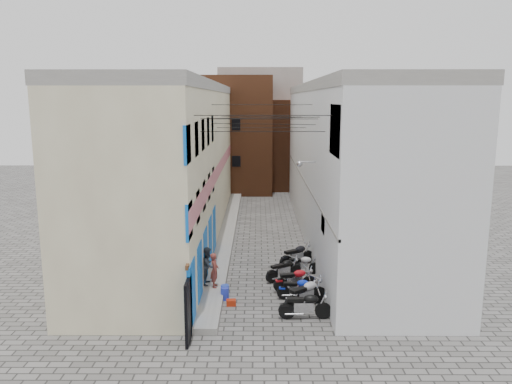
{
  "coord_description": "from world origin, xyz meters",
  "views": [
    {
      "loc": [
        -0.18,
        -16.07,
        8.08
      ],
      "look_at": [
        -0.31,
        11.11,
        3.0
      ],
      "focal_mm": 35.0,
      "sensor_mm": 36.0,
      "label": 1
    }
  ],
  "objects_px": {
    "motorcycle_e": "(284,268)",
    "red_crate": "(231,303)",
    "motorcycle_a": "(305,304)",
    "person_a": "(215,270)",
    "person_b": "(208,266)",
    "motorcycle_b": "(306,293)",
    "motorcycle_g": "(297,254)",
    "motorcycle_f": "(302,263)",
    "water_jug_near": "(225,294)",
    "motorcycle_c": "(298,287)",
    "motorcycle_d": "(295,278)",
    "water_jug_far": "(225,291)"
  },
  "relations": [
    {
      "from": "person_b",
      "to": "water_jug_far",
      "type": "xyz_separation_m",
      "value": [
        0.8,
        -0.93,
        -0.79
      ]
    },
    {
      "from": "motorcycle_c",
      "to": "motorcycle_e",
      "type": "height_order",
      "value": "motorcycle_e"
    },
    {
      "from": "motorcycle_a",
      "to": "motorcycle_f",
      "type": "bearing_deg",
      "value": 176.23
    },
    {
      "from": "motorcycle_a",
      "to": "person_b",
      "type": "xyz_separation_m",
      "value": [
        -3.91,
        2.94,
        0.48
      ]
    },
    {
      "from": "motorcycle_a",
      "to": "red_crate",
      "type": "distance_m",
      "value": 3.1
    },
    {
      "from": "person_b",
      "to": "motorcycle_b",
      "type": "bearing_deg",
      "value": -108.02
    },
    {
      "from": "motorcycle_a",
      "to": "motorcycle_e",
      "type": "distance_m",
      "value": 4.09
    },
    {
      "from": "motorcycle_b",
      "to": "motorcycle_e",
      "type": "xyz_separation_m",
      "value": [
        -0.71,
        3.01,
        -0.07
      ]
    },
    {
      "from": "water_jug_far",
      "to": "motorcycle_g",
      "type": "bearing_deg",
      "value": 50.9
    },
    {
      "from": "motorcycle_c",
      "to": "red_crate",
      "type": "relative_size",
      "value": 4.69
    },
    {
      "from": "motorcycle_c",
      "to": "water_jug_far",
      "type": "xyz_separation_m",
      "value": [
        -3.01,
        0.16,
        -0.24
      ]
    },
    {
      "from": "motorcycle_d",
      "to": "motorcycle_e",
      "type": "height_order",
      "value": "motorcycle_d"
    },
    {
      "from": "person_b",
      "to": "red_crate",
      "type": "distance_m",
      "value": 2.25
    },
    {
      "from": "motorcycle_g",
      "to": "person_b",
      "type": "height_order",
      "value": "person_b"
    },
    {
      "from": "motorcycle_a",
      "to": "red_crate",
      "type": "height_order",
      "value": "motorcycle_a"
    },
    {
      "from": "water_jug_far",
      "to": "motorcycle_e",
      "type": "bearing_deg",
      "value": 38.94
    },
    {
      "from": "motorcycle_c",
      "to": "motorcycle_g",
      "type": "height_order",
      "value": "motorcycle_g"
    },
    {
      "from": "person_b",
      "to": "motorcycle_a",
      "type": "bearing_deg",
      "value": -119.63
    },
    {
      "from": "motorcycle_e",
      "to": "person_a",
      "type": "distance_m",
      "value": 3.37
    },
    {
      "from": "person_a",
      "to": "water_jug_near",
      "type": "height_order",
      "value": "person_a"
    },
    {
      "from": "motorcycle_e",
      "to": "motorcycle_f",
      "type": "relative_size",
      "value": 1.09
    },
    {
      "from": "motorcycle_f",
      "to": "water_jug_near",
      "type": "height_order",
      "value": "motorcycle_f"
    },
    {
      "from": "motorcycle_b",
      "to": "motorcycle_g",
      "type": "distance_m",
      "value": 4.99
    },
    {
      "from": "motorcycle_e",
      "to": "water_jug_near",
      "type": "relative_size",
      "value": 3.63
    },
    {
      "from": "motorcycle_e",
      "to": "water_jug_far",
      "type": "bearing_deg",
      "value": -84.48
    },
    {
      "from": "motorcycle_g",
      "to": "red_crate",
      "type": "xyz_separation_m",
      "value": [
        -2.97,
        -4.82,
        -0.48
      ]
    },
    {
      "from": "motorcycle_c",
      "to": "motorcycle_e",
      "type": "bearing_deg",
      "value": -166.61
    },
    {
      "from": "motorcycle_e",
      "to": "red_crate",
      "type": "height_order",
      "value": "motorcycle_e"
    },
    {
      "from": "motorcycle_d",
      "to": "water_jug_far",
      "type": "relative_size",
      "value": 3.54
    },
    {
      "from": "person_b",
      "to": "red_crate",
      "type": "height_order",
      "value": "person_b"
    },
    {
      "from": "motorcycle_b",
      "to": "red_crate",
      "type": "bearing_deg",
      "value": -131.68
    },
    {
      "from": "motorcycle_g",
      "to": "person_a",
      "type": "bearing_deg",
      "value": -82.77
    },
    {
      "from": "motorcycle_f",
      "to": "water_jug_near",
      "type": "xyz_separation_m",
      "value": [
        -3.42,
        -3.12,
        -0.24
      ]
    },
    {
      "from": "motorcycle_c",
      "to": "motorcycle_d",
      "type": "bearing_deg",
      "value": -174.96
    },
    {
      "from": "water_jug_near",
      "to": "motorcycle_c",
      "type": "bearing_deg",
      "value": 1.3
    },
    {
      "from": "motorcycle_f",
      "to": "motorcycle_c",
      "type": "bearing_deg",
      "value": -3.35
    },
    {
      "from": "motorcycle_c",
      "to": "person_a",
      "type": "xyz_separation_m",
      "value": [
        -3.48,
        0.71,
        0.48
      ]
    },
    {
      "from": "motorcycle_a",
      "to": "person_b",
      "type": "bearing_deg",
      "value": -127.1
    },
    {
      "from": "motorcycle_d",
      "to": "motorcycle_e",
      "type": "distance_m",
      "value": 1.33
    },
    {
      "from": "motorcycle_e",
      "to": "red_crate",
      "type": "relative_size",
      "value": 5.1
    },
    {
      "from": "motorcycle_e",
      "to": "motorcycle_a",
      "type": "bearing_deg",
      "value": -25.1
    },
    {
      "from": "motorcycle_g",
      "to": "water_jug_near",
      "type": "xyz_separation_m",
      "value": [
        -3.27,
        -4.25,
        -0.34
      ]
    },
    {
      "from": "motorcycle_b",
      "to": "motorcycle_f",
      "type": "height_order",
      "value": "motorcycle_b"
    },
    {
      "from": "motorcycle_d",
      "to": "water_jug_far",
      "type": "bearing_deg",
      "value": -90.63
    },
    {
      "from": "motorcycle_a",
      "to": "person_a",
      "type": "bearing_deg",
      "value": -125.73
    },
    {
      "from": "water_jug_far",
      "to": "motorcycle_f",
      "type": "bearing_deg",
      "value": 40.18
    },
    {
      "from": "motorcycle_g",
      "to": "motorcycle_b",
      "type": "bearing_deg",
      "value": -36.0
    },
    {
      "from": "motorcycle_a",
      "to": "motorcycle_c",
      "type": "bearing_deg",
      "value": -176.93
    },
    {
      "from": "motorcycle_g",
      "to": "motorcycle_d",
      "type": "bearing_deg",
      "value": -41.3
    },
    {
      "from": "motorcycle_a",
      "to": "person_a",
      "type": "relative_size",
      "value": 1.35
    }
  ]
}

